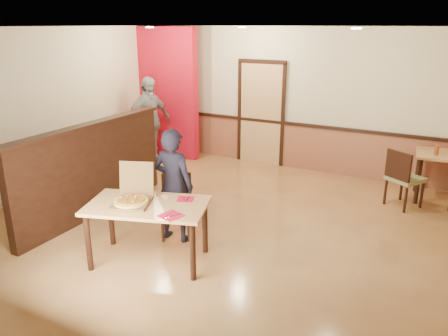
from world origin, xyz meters
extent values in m
plane|color=#BF864A|center=(0.00, 0.00, 0.00)|extent=(7.00, 7.00, 0.00)
plane|color=black|center=(0.00, 0.00, 2.80)|extent=(7.00, 7.00, 0.00)
plane|color=beige|center=(0.00, 3.50, 1.40)|extent=(7.00, 0.00, 7.00)
plane|color=beige|center=(-3.50, 0.00, 1.40)|extent=(0.00, 7.00, 7.00)
cube|color=#92553A|center=(0.00, 3.47, 0.45)|extent=(7.00, 0.04, 0.90)
cube|color=black|center=(0.00, 3.45, 0.92)|extent=(7.00, 0.06, 0.06)
cube|color=tan|center=(-0.80, 3.46, 1.05)|extent=(0.90, 0.06, 2.10)
cube|color=black|center=(-2.00, -0.20, 0.70)|extent=(0.14, 3.00, 1.40)
cube|color=black|center=(-2.00, -0.20, 1.42)|extent=(0.20, 3.10, 0.05)
cube|color=#B20C22|center=(-2.90, 3.00, 1.40)|extent=(1.60, 0.20, 2.78)
cylinder|color=#FFE3B2|center=(-2.30, 1.80, 2.78)|extent=(0.14, 0.14, 0.02)
cylinder|color=#FFE3B2|center=(-0.80, 2.50, 2.78)|extent=(0.14, 0.14, 0.02)
cylinder|color=#FFE3B2|center=(1.40, 1.50, 2.78)|extent=(0.14, 0.14, 0.02)
cube|color=tan|center=(-0.38, -0.97, 0.75)|extent=(1.62, 1.23, 0.04)
cylinder|color=black|center=(-0.89, -1.48, 0.37)|extent=(0.07, 0.07, 0.73)
cylinder|color=black|center=(-1.09, -0.86, 0.37)|extent=(0.07, 0.07, 0.73)
cylinder|color=black|center=(0.33, -1.09, 0.37)|extent=(0.07, 0.07, 0.73)
cylinder|color=black|center=(0.12, -0.46, 0.37)|extent=(0.07, 0.07, 0.73)
cube|color=olive|center=(-0.46, -0.24, 0.43)|extent=(0.59, 0.59, 0.06)
cube|color=black|center=(-0.56, -0.07, 0.66)|extent=(0.38, 0.24, 0.41)
cylinder|color=black|center=(-0.53, -0.49, 0.19)|extent=(0.04, 0.04, 0.37)
cylinder|color=black|center=(-0.70, -0.18, 0.19)|extent=(0.04, 0.04, 0.37)
cylinder|color=black|center=(-0.22, -0.31, 0.19)|extent=(0.04, 0.04, 0.37)
cylinder|color=black|center=(-0.40, 0.00, 0.19)|extent=(0.04, 0.04, 0.37)
cube|color=olive|center=(2.21, 2.37, 0.47)|extent=(0.65, 0.65, 0.06)
cube|color=black|center=(2.09, 2.19, 0.73)|extent=(0.41, 0.28, 0.45)
cylinder|color=black|center=(2.48, 2.43, 0.21)|extent=(0.05, 0.05, 0.41)
cylinder|color=black|center=(2.27, 2.10, 0.21)|extent=(0.05, 0.05, 0.41)
cylinder|color=black|center=(2.15, 2.64, 0.21)|extent=(0.05, 0.05, 0.41)
cylinder|color=black|center=(1.94, 2.31, 0.21)|extent=(0.05, 0.05, 0.41)
cube|color=tan|center=(2.66, 2.92, 0.79)|extent=(0.83, 0.83, 0.04)
cylinder|color=black|center=(2.39, 2.59, 0.39)|extent=(0.07, 0.07, 0.77)
cylinder|color=black|center=(2.33, 3.19, 0.39)|extent=(0.07, 0.07, 0.77)
imported|color=black|center=(-0.44, -0.32, 0.78)|extent=(0.60, 0.41, 1.56)
imported|color=gray|center=(-2.84, 2.33, 0.91)|extent=(0.71, 1.15, 1.83)
cube|color=brown|center=(-0.54, -1.07, 0.79)|extent=(0.56, 0.56, 0.03)
cube|color=brown|center=(-0.63, -0.84, 1.01)|extent=(0.43, 0.23, 0.43)
cylinder|color=gold|center=(-0.54, -1.07, 0.82)|extent=(0.49, 0.49, 0.03)
cube|color=red|center=(0.07, -1.12, 0.77)|extent=(0.30, 0.30, 0.01)
cylinder|color=silver|center=(0.04, -1.12, 0.78)|extent=(0.07, 0.20, 0.01)
cube|color=silver|center=(0.10, -1.12, 0.78)|extent=(0.08, 0.21, 0.00)
cube|color=red|center=(-0.05, -0.63, 0.77)|extent=(0.26, 0.26, 0.00)
cylinder|color=silver|center=(-0.08, -0.63, 0.78)|extent=(0.07, 0.16, 0.01)
cube|color=silver|center=(-0.02, -0.63, 0.78)|extent=(0.08, 0.17, 0.00)
cylinder|color=#96401B|center=(2.59, 2.78, 0.90)|extent=(0.07, 0.07, 0.17)
camera|label=1|loc=(2.72, -4.83, 2.84)|focal=35.00mm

